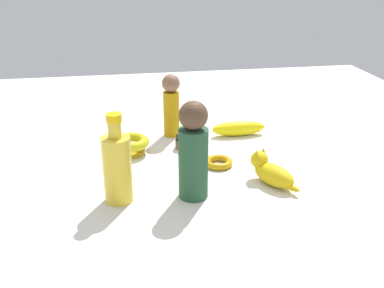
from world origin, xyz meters
The scene contains 9 objects.
ground centered at (0.00, 0.00, 0.00)m, with size 2.00×2.00×0.00m, color silver.
bowl centered at (0.17, -0.07, 0.03)m, with size 0.11×0.11×0.05m.
bangle centered at (-0.06, 0.05, 0.01)m, with size 0.08×0.08×0.02m, color #C8910F.
banana centered at (-0.18, -0.16, 0.02)m, with size 0.17×0.05×0.05m, color yellow.
nail_polish_jar centered at (0.01, -0.09, 0.02)m, with size 0.05×0.05×0.04m.
person_figure_child centered at (0.03, 0.20, 0.12)m, with size 0.08×0.08×0.24m.
cat_figurine centered at (-0.17, 0.17, 0.03)m, with size 0.11×0.14×0.08m.
person_figure_adult centered at (0.03, -0.19, 0.10)m, with size 0.07×0.07×0.20m.
bottle_tall centered at (0.21, 0.19, 0.09)m, with size 0.07×0.07×0.21m.
Camera 1 is at (0.19, 1.14, 0.54)m, focal length 42.50 mm.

